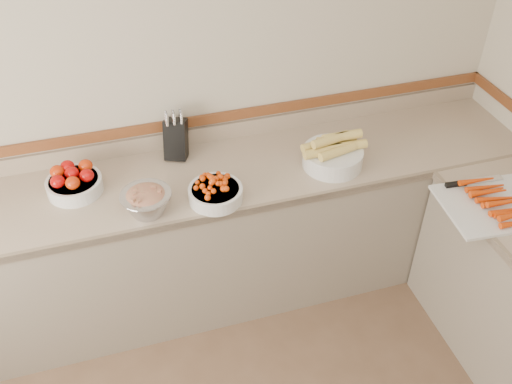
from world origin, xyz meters
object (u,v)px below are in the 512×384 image
object	(u,v)px
rhubarb_bowl	(146,201)
corn_bowl	(333,154)
tomato_bowl	(74,182)
knife_block	(176,138)
cutting_board	(496,203)
cherry_tomato_bowl	(216,192)

from	to	relation	value
rhubarb_bowl	corn_bowl	bearing A→B (deg)	5.74
tomato_bowl	rhubarb_bowl	distance (m)	0.43
knife_block	corn_bowl	world-z (taller)	knife_block
rhubarb_bowl	cutting_board	distance (m)	1.73
rhubarb_bowl	cutting_board	world-z (taller)	rhubarb_bowl
corn_bowl	rhubarb_bowl	world-z (taller)	corn_bowl
rhubarb_bowl	cutting_board	size ratio (longest dim) A/B	0.45
cherry_tomato_bowl	cutting_board	bearing A→B (deg)	-19.05
tomato_bowl	cutting_board	world-z (taller)	tomato_bowl
knife_block	cutting_board	world-z (taller)	knife_block
tomato_bowl	cutting_board	xyz separation A→B (m)	(2.00, -0.73, -0.04)
corn_bowl	cutting_board	distance (m)	0.86
cherry_tomato_bowl	rhubarb_bowl	xyz separation A→B (m)	(-0.34, -0.00, 0.02)
knife_block	tomato_bowl	size ratio (longest dim) A/B	1.02
cherry_tomato_bowl	rhubarb_bowl	world-z (taller)	cherry_tomato_bowl
knife_block	cherry_tomato_bowl	xyz separation A→B (m)	(0.12, -0.43, -0.07)
cutting_board	cherry_tomato_bowl	bearing A→B (deg)	160.95
cherry_tomato_bowl	corn_bowl	xyz separation A→B (m)	(0.68, 0.10, 0.02)
tomato_bowl	cherry_tomato_bowl	world-z (taller)	cherry_tomato_bowl
knife_block	cutting_board	distance (m)	1.70
cutting_board	rhubarb_bowl	bearing A→B (deg)	164.67
knife_block	tomato_bowl	xyz separation A→B (m)	(-0.56, -0.16, -0.06)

